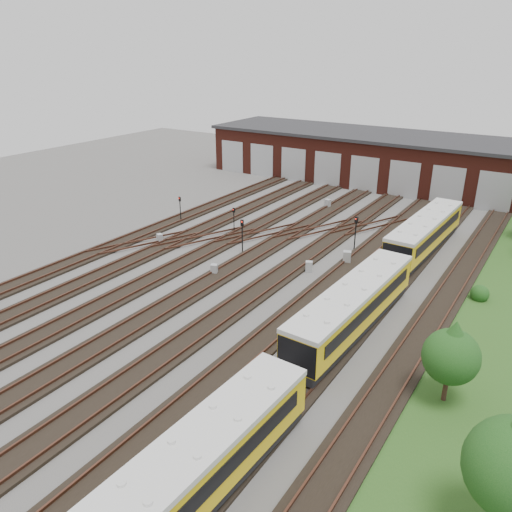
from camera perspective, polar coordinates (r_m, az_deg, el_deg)
The scene contains 15 objects.
ground at distance 35.66m, azimuth -5.56°, elevation -5.48°, with size 120.00×120.00×0.00m, color #494744.
track_network at distance 36.10m, azimuth -5.20°, elevation -4.89°, with size 30.40×70.00×0.33m.
maintenance_shed at distance 68.67m, azimuth 15.75°, elevation 10.54°, with size 51.00×12.50×6.35m.
metro_train at distance 31.97m, azimuth 11.02°, elevation -5.73°, with size 3.02×45.85×2.85m.
signal_mast_0 at distance 52.17m, azimuth -8.68°, elevation 5.71°, with size 0.26×0.24×2.65m.
signal_mast_1 at distance 48.28m, azimuth -2.55°, elevation 4.47°, with size 0.23×0.22×2.56m.
signal_mast_2 at distance 43.33m, azimuth -1.59°, elevation 2.78°, with size 0.30×0.28×3.09m.
signal_mast_3 at distance 44.80m, azimuth 11.32°, elevation 3.05°, with size 0.30×0.29×3.13m.
relay_cabinet_0 at distance 47.05m, azimuth -10.95°, elevation 1.99°, with size 0.52×0.43×0.87m, color #A1A3A6.
relay_cabinet_1 at distance 57.10m, azimuth 8.18°, elevation 5.95°, with size 0.58×0.49×0.97m, color #A1A3A6.
relay_cabinet_2 at distance 39.90m, azimuth -4.80°, elevation -1.54°, with size 0.52×0.43×0.87m, color #A1A3A6.
relay_cabinet_3 at distance 42.40m, azimuth 10.35°, elevation -0.16°, with size 0.66×0.55×1.09m, color #A1A3A6.
relay_cabinet_4 at distance 40.45m, azimuth 6.07°, elevation -1.21°, with size 0.54×0.45×0.90m, color #A1A3A6.
tree_3 at distance 26.80m, azimuth 21.49°, elevation -10.05°, with size 2.83×2.83×4.69m.
bush_0 at distance 39.24m, azimuth 24.25°, elevation -3.71°, with size 1.30×1.30×1.30m, color #144112.
Camera 1 is at (19.90, -24.32, 16.85)m, focal length 35.00 mm.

